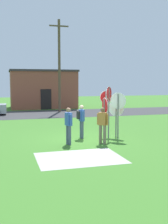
% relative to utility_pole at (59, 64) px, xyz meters
% --- Properties ---
extents(ground_plane, '(80.00, 80.00, 0.00)m').
position_rel_utility_pole_xyz_m(ground_plane, '(-1.27, -13.08, -4.49)').
color(ground_plane, '#3D7528').
extents(street_asphalt, '(60.00, 6.40, 0.01)m').
position_rel_utility_pole_xyz_m(street_asphalt, '(-1.27, -1.47, -4.48)').
color(street_asphalt, '#38383A').
rests_on(street_asphalt, ground).
extents(concrete_path, '(3.20, 2.40, 0.01)m').
position_rel_utility_pole_xyz_m(concrete_path, '(-2.41, -16.24, -4.49)').
color(concrete_path, '#ADAAA3').
rests_on(concrete_path, ground).
extents(building_background, '(7.14, 4.58, 4.13)m').
position_rel_utility_pole_xyz_m(building_background, '(-0.94, 4.71, -2.42)').
color(building_background, brown).
rests_on(building_background, ground).
extents(utility_pole, '(1.80, 0.24, 8.61)m').
position_rel_utility_pole_xyz_m(utility_pole, '(0.00, 0.00, 0.00)').
color(utility_pole, brown).
rests_on(utility_pole, ground).
extents(stop_sign_nearest, '(0.68, 0.09, 2.39)m').
position_rel_utility_pole_xyz_m(stop_sign_nearest, '(0.11, -12.27, -2.88)').
color(stop_sign_nearest, slate).
rests_on(stop_sign_nearest, ground).
extents(stop_sign_low_front, '(0.59, 0.65, 1.94)m').
position_rel_utility_pole_xyz_m(stop_sign_low_front, '(0.47, -12.84, -3.17)').
color(stop_sign_low_front, slate).
rests_on(stop_sign_low_front, ground).
extents(stop_sign_tallest, '(0.64, 0.57, 2.33)m').
position_rel_utility_pole_xyz_m(stop_sign_tallest, '(0.34, -13.38, -2.89)').
color(stop_sign_tallest, slate).
rests_on(stop_sign_tallest, ground).
extents(stop_sign_rear_left, '(0.15, 0.78, 2.10)m').
position_rel_utility_pole_xyz_m(stop_sign_rear_left, '(-0.42, -13.58, -3.06)').
color(stop_sign_rear_left, slate).
rests_on(stop_sign_rear_left, ground).
extents(stop_sign_leaning_left, '(0.48, 0.49, 2.63)m').
position_rel_utility_pole_xyz_m(stop_sign_leaning_left, '(-0.02, -13.05, -2.73)').
color(stop_sign_leaning_left, slate).
rests_on(stop_sign_leaning_left, ground).
extents(person_in_blue, '(0.29, 0.56, 1.69)m').
position_rel_utility_pole_xyz_m(person_in_blue, '(-2.30, -13.90, -3.54)').
color(person_in_blue, '#4C5670').
rests_on(person_in_blue, ground).
extents(person_with_sunhat, '(0.35, 0.57, 1.69)m').
position_rel_utility_pole_xyz_m(person_with_sunhat, '(-1.36, -12.68, -3.51)').
color(person_with_sunhat, '#4C5670').
rests_on(person_with_sunhat, ground).
extents(person_in_dark_shirt, '(0.42, 0.44, 1.69)m').
position_rel_utility_pole_xyz_m(person_in_dark_shirt, '(-0.77, -14.22, -3.54)').
color(person_in_dark_shirt, '#7A6B56').
rests_on(person_in_dark_shirt, ground).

